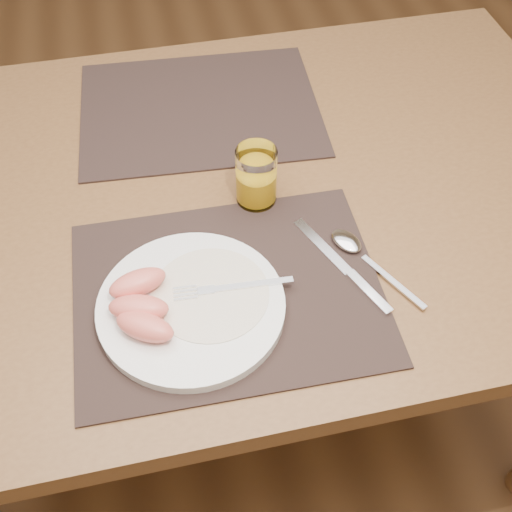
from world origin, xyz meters
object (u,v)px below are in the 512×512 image
Objects in this scene: table at (221,222)px; fork at (223,288)px; placemat_near at (228,292)px; spoon at (353,247)px; plate at (191,306)px; juice_glass at (256,179)px; placemat_far at (200,109)px; knife at (349,272)px.

fork reaches higher than table.
spoon is at bearing 10.43° from placemat_near.
juice_glass is at bearing 55.10° from plate.
placemat_near is at bearing -169.57° from spoon.
placemat_near is 1.67× the size of plate.
juice_glass is (0.05, -0.26, 0.05)m from placemat_far.
placemat_near is 0.18m from knife.
placemat_near is 2.57× the size of fork.
table is 7.76× the size of spoon.
knife is (0.16, -0.23, 0.09)m from table.
knife reaches higher than placemat_far.
spoon is at bearing 65.26° from knife.
table is at bearing 124.79° from knife.
placemat_far is 0.47m from knife.
placemat_near is 2.15× the size of knife.
fork is at bearing -94.86° from placemat_far.
placemat_near is 1.00× the size of placemat_far.
table is at bearing 143.79° from juice_glass.
knife is (0.24, 0.01, -0.01)m from plate.
placemat_near reaches higher than table.
fork is 0.19m from knife.
spoon is (0.20, 0.04, 0.01)m from placemat_near.
placemat_near is 0.44m from placemat_far.
spoon is (0.18, -0.18, 0.09)m from table.
placemat_near is at bearing 20.63° from plate.
plate reaches higher than placemat_near.
knife is (0.19, 0.00, -0.02)m from fork.
placemat_far is 2.57× the size of fork.
plate is 1.50× the size of spoon.
table is 0.24m from placemat_near.
plate is 2.67× the size of juice_glass.
placemat_near is at bearing -114.72° from juice_glass.
fork reaches higher than placemat_far.
table is at bearing -90.92° from placemat_far.
knife is at bearing -70.95° from placemat_far.
knife reaches higher than table.
placemat_far is (0.03, 0.44, 0.00)m from placemat_near.
fork reaches higher than spoon.
table is at bearing 83.23° from placemat_near.
spoon is at bearing 12.75° from plate.
fork is at bearing -138.90° from placemat_near.
placemat_far is 1.67× the size of plate.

